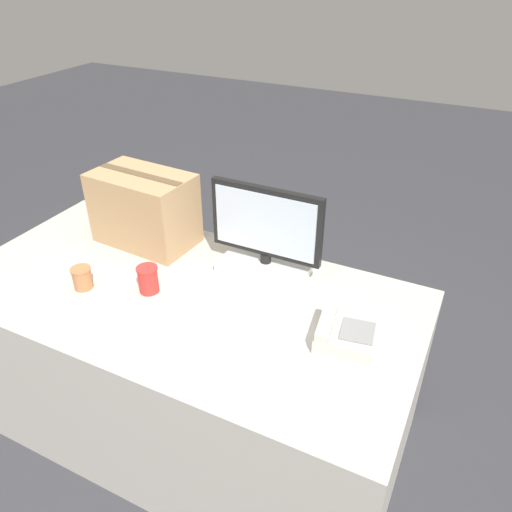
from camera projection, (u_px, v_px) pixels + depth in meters
ground_plane at (194, 419)px, 2.29m from camera, size 12.00×12.00×0.00m
office_desk at (188, 362)px, 2.09m from camera, size 1.80×0.90×0.72m
monitor at (266, 240)px, 1.96m from camera, size 0.46×0.21×0.36m
keyboard at (245, 308)px, 1.79m from camera, size 0.42×0.15×0.03m
desk_phone at (344, 334)px, 1.65m from camera, size 0.22×0.22×0.08m
paper_cup_left at (82, 278)px, 1.90m from camera, size 0.08×0.08×0.09m
paper_cup_right at (148, 279)px, 1.88m from camera, size 0.08×0.08×0.11m
spoon at (141, 329)px, 1.71m from camera, size 0.15×0.09×0.00m
cardboard_box at (144, 209)px, 2.15m from camera, size 0.44×0.28×0.32m
sticky_note_pad at (97, 309)px, 1.81m from camera, size 0.09×0.09×0.01m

